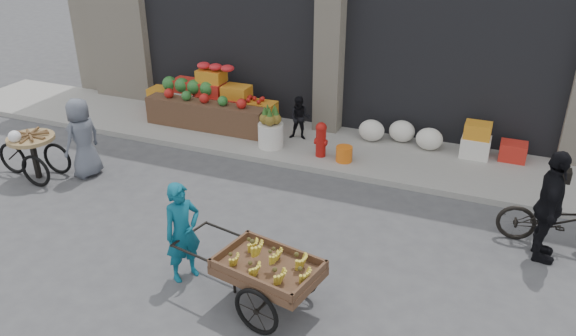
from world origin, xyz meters
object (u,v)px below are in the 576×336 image
at_px(fire_hydrant, 321,138).
at_px(tricycle_cart, 33,150).
at_px(orange_bucket, 344,154).
at_px(seated_person, 300,118).
at_px(bicycle, 558,220).
at_px(cyclist, 549,207).
at_px(vendor_woman, 183,232).
at_px(banana_cart, 265,265).
at_px(pineapple_bin, 271,135).
at_px(vendor_grey, 82,138).

xyz_separation_m(fire_hydrant, tricycle_cart, (-4.68, -2.69, 0.06)).
bearing_deg(orange_bucket, seated_person, 149.74).
xyz_separation_m(bicycle, cyclist, (-0.20, -0.40, 0.40)).
bearing_deg(vendor_woman, cyclist, -34.00).
xyz_separation_m(seated_person, banana_cart, (1.50, -5.05, 0.07)).
height_order(fire_hydrant, cyclist, cyclist).
bearing_deg(cyclist, banana_cart, 126.15).
xyz_separation_m(banana_cart, cyclist, (3.26, 2.53, 0.19)).
height_order(pineapple_bin, fire_hydrant, fire_hydrant).
height_order(orange_bucket, bicycle, bicycle).
bearing_deg(cyclist, seated_person, 60.43).
height_order(seated_person, vendor_woman, vendor_woman).
height_order(pineapple_bin, vendor_woman, vendor_woman).
relative_size(banana_cart, bicycle, 1.34).
xyz_separation_m(vendor_grey, cyclist, (7.94, 0.37, 0.09)).
xyz_separation_m(seated_person, vendor_woman, (0.21, -4.89, 0.14)).
distance_m(fire_hydrant, vendor_grey, 4.49).
distance_m(pineapple_bin, banana_cart, 4.85).
bearing_deg(fire_hydrant, vendor_woman, -96.63).
height_order(banana_cart, vendor_grey, vendor_grey).
height_order(bicycle, cyclist, cyclist).
bearing_deg(vendor_woman, bicycle, -31.26).
relative_size(pineapple_bin, orange_bucket, 1.62).
bearing_deg(bicycle, orange_bucket, 67.63).
xyz_separation_m(orange_bucket, bicycle, (3.76, -1.42, 0.18)).
relative_size(fire_hydrant, tricycle_cart, 0.50).
relative_size(tricycle_cart, vendor_grey, 0.94).
relative_size(orange_bucket, vendor_grey, 0.21).
xyz_separation_m(fire_hydrant, seated_person, (-0.70, 0.65, 0.08)).
relative_size(vendor_woman, tricycle_cart, 1.01).
xyz_separation_m(seated_person, vendor_grey, (-3.18, -2.89, 0.17)).
bearing_deg(tricycle_cart, bicycle, 5.87).
bearing_deg(seated_person, banana_cart, -83.46).
bearing_deg(banana_cart, bicycle, 51.56).
distance_m(seated_person, vendor_grey, 4.30).
relative_size(vendor_woman, cyclist, 0.85).
bearing_deg(cyclist, vendor_grey, 91.00).
distance_m(tricycle_cart, vendor_grey, 0.93).
xyz_separation_m(vendor_woman, tricycle_cart, (-4.19, 1.55, -0.16)).
height_order(orange_bucket, vendor_woman, vendor_woman).
relative_size(fire_hydrant, cyclist, 0.42).
bearing_deg(vendor_woman, pineapple_bin, 36.62).
bearing_deg(seated_person, bicycle, -33.18).
relative_size(seated_person, vendor_grey, 0.61).
bearing_deg(fire_hydrant, cyclist, -24.78).
distance_m(banana_cart, tricycle_cart, 5.74).
relative_size(pineapple_bin, fire_hydrant, 0.73).
bearing_deg(seated_person, cyclist, -37.94).
bearing_deg(cyclist, orange_bucket, 61.24).
relative_size(banana_cart, tricycle_cart, 1.60).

